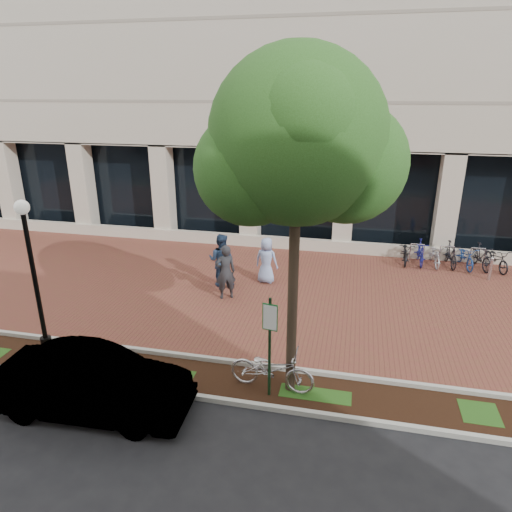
% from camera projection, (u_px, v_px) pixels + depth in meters
% --- Properties ---
extents(ground, '(120.00, 120.00, 0.00)m').
position_uv_depth(ground, '(275.00, 292.00, 15.48)').
color(ground, black).
rests_on(ground, ground).
extents(brick_plaza, '(40.00, 9.00, 0.01)m').
position_uv_depth(brick_plaza, '(275.00, 292.00, 15.48)').
color(brick_plaza, brown).
rests_on(brick_plaza, ground).
extents(planting_strip, '(40.00, 1.50, 0.01)m').
position_uv_depth(planting_strip, '(235.00, 383.00, 10.67)').
color(planting_strip, black).
rests_on(planting_strip, ground).
extents(curb_plaza_side, '(40.00, 0.12, 0.12)m').
position_uv_depth(curb_plaza_side, '(242.00, 363.00, 11.33)').
color(curb_plaza_side, '#B2B2A8').
rests_on(curb_plaza_side, ground).
extents(curb_street_side, '(40.00, 0.12, 0.12)m').
position_uv_depth(curb_street_side, '(226.00, 401.00, 9.96)').
color(curb_street_side, '#B2B2A8').
rests_on(curb_street_side, ground).
extents(near_office_building, '(40.00, 12.12, 16.00)m').
position_uv_depth(near_office_building, '(317.00, 9.00, 21.61)').
color(near_office_building, beige).
rests_on(near_office_building, ground).
extents(parking_sign, '(0.34, 0.07, 2.41)m').
position_uv_depth(parking_sign, '(270.00, 335.00, 9.71)').
color(parking_sign, '#14391D').
rests_on(parking_sign, ground).
extents(lamppost, '(0.36, 0.36, 4.01)m').
position_uv_depth(lamppost, '(33.00, 268.00, 11.38)').
color(lamppost, black).
rests_on(lamppost, ground).
extents(street_tree, '(4.06, 3.38, 7.32)m').
position_uv_depth(street_tree, '(300.00, 149.00, 8.62)').
color(street_tree, '#473428').
rests_on(street_tree, ground).
extents(locked_bicycle, '(2.02, 0.84, 1.03)m').
position_uv_depth(locked_bicycle, '(272.00, 369.00, 10.31)').
color(locked_bicycle, silver).
rests_on(locked_bicycle, ground).
extents(pedestrian_left, '(0.80, 0.71, 1.83)m').
position_uv_depth(pedestrian_left, '(225.00, 272.00, 14.71)').
color(pedestrian_left, '#27282C').
rests_on(pedestrian_left, ground).
extents(pedestrian_mid, '(0.96, 0.77, 1.87)m').
position_uv_depth(pedestrian_mid, '(221.00, 260.00, 15.68)').
color(pedestrian_mid, navy).
rests_on(pedestrian_mid, ground).
extents(pedestrian_right, '(0.87, 0.64, 1.65)m').
position_uv_depth(pedestrian_right, '(266.00, 260.00, 15.97)').
color(pedestrian_right, '#92A9DB').
rests_on(pedestrian_right, ground).
extents(bollard, '(0.12, 0.12, 0.87)m').
position_uv_depth(bollard, '(490.00, 268.00, 16.28)').
color(bollard, silver).
rests_on(bollard, ground).
extents(bike_rack_cluster, '(4.11, 1.72, 0.95)m').
position_uv_depth(bike_rack_cluster, '(450.00, 255.00, 17.58)').
color(bike_rack_cluster, black).
rests_on(bike_rack_cluster, ground).
extents(sedan_near_curb, '(4.19, 1.61, 1.36)m').
position_uv_depth(sedan_near_curb, '(92.00, 384.00, 9.52)').
color(sedan_near_curb, '#ACABB0').
rests_on(sedan_near_curb, ground).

